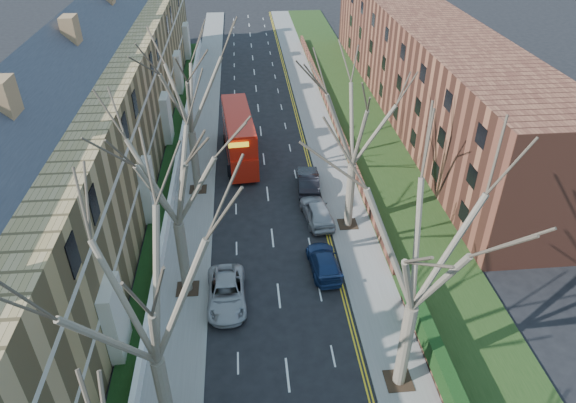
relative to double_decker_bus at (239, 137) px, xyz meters
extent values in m
cube|color=slate|center=(-3.85, 5.64, -2.05)|extent=(3.00, 102.00, 0.12)
cube|color=slate|center=(8.15, 5.64, -2.05)|extent=(3.00, 102.00, 0.12)
cube|color=#977D4C|center=(-11.65, -2.36, 2.89)|extent=(9.00, 78.00, 10.00)
cube|color=#2F313A|center=(-11.65, -2.36, 8.89)|extent=(4.67, 78.00, 4.67)
cube|color=beige|center=(-7.20, -2.36, 1.39)|extent=(0.12, 78.00, 0.35)
cube|color=beige|center=(-7.20, -2.36, 4.89)|extent=(0.12, 78.00, 0.35)
cube|color=brown|center=(19.65, 9.64, 2.89)|extent=(8.00, 54.00, 10.00)
cube|color=brown|center=(9.85, 9.64, -1.54)|extent=(0.35, 54.00, 0.90)
cube|color=white|center=(-5.50, -2.36, -1.49)|extent=(0.30, 78.00, 1.00)
cube|color=#1D3513|center=(12.65, 5.64, -1.96)|extent=(6.00, 102.00, 0.06)
cylinder|color=#685B4A|center=(-3.55, -27.36, 0.63)|extent=(0.64, 0.64, 5.25)
cylinder|color=#685B4A|center=(-3.55, -17.36, 0.55)|extent=(0.64, 0.64, 5.07)
cube|color=#2D2116|center=(-3.55, -17.36, -1.98)|extent=(1.40, 1.40, 0.05)
cylinder|color=#685B4A|center=(-3.55, -5.36, 0.63)|extent=(0.60, 0.60, 5.25)
cube|color=#2D2116|center=(-3.55, -5.36, -1.98)|extent=(1.40, 1.40, 0.05)
cylinder|color=#685B4A|center=(7.85, -25.36, 0.63)|extent=(0.64, 0.64, 5.25)
cube|color=#2D2116|center=(7.85, -25.36, -1.98)|extent=(1.40, 1.40, 0.05)
cylinder|color=#685B4A|center=(7.85, -11.36, 0.55)|extent=(0.60, 0.60, 5.07)
cube|color=#2D2116|center=(7.85, -11.36, -1.98)|extent=(1.40, 1.40, 0.05)
cube|color=#B3190C|center=(0.00, 0.00, -0.74)|extent=(3.15, 10.38, 2.05)
cube|color=#B3190C|center=(0.00, 0.00, 1.21)|extent=(3.11, 9.87, 1.86)
cube|color=black|center=(0.00, 0.00, -0.32)|extent=(3.11, 9.57, 0.84)
cube|color=black|center=(0.00, 0.00, 1.31)|extent=(3.09, 9.36, 0.84)
imported|color=#9E9FA3|center=(-1.06, -18.59, -1.41)|extent=(2.43, 5.08, 1.40)
imported|color=navy|center=(5.32, -16.16, -1.45)|extent=(2.10, 4.63, 1.32)
imported|color=#9C9EA5|center=(5.66, -10.44, -1.31)|extent=(2.43, 4.87, 1.59)
imported|color=black|center=(5.55, -5.93, -1.32)|extent=(2.01, 4.89, 1.57)
camera|label=1|loc=(0.56, -41.96, 20.36)|focal=32.00mm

